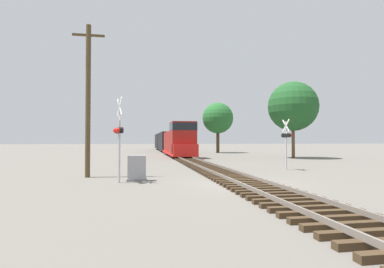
{
  "coord_description": "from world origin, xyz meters",
  "views": [
    {
      "loc": [
        -4.92,
        -13.87,
        2.07
      ],
      "look_at": [
        -0.33,
        13.05,
        2.71
      ],
      "focal_mm": 28.0,
      "sensor_mm": 36.0,
      "label": 1
    }
  ],
  "objects_px": {
    "freight_train": "(168,142)",
    "tree_mid_background": "(218,118)",
    "utility_pole": "(88,98)",
    "crossing_signal_near": "(119,133)",
    "crossing_signal_far": "(286,138)",
    "tree_far_right": "(293,106)",
    "relay_cabinet": "(137,168)"
  },
  "relations": [
    {
      "from": "crossing_signal_near",
      "to": "utility_pole",
      "type": "relative_size",
      "value": 0.48
    },
    {
      "from": "crossing_signal_near",
      "to": "crossing_signal_far",
      "type": "distance_m",
      "value": 12.31
    },
    {
      "from": "freight_train",
      "to": "tree_mid_background",
      "type": "relative_size",
      "value": 5.23
    },
    {
      "from": "relay_cabinet",
      "to": "tree_mid_background",
      "type": "bearing_deg",
      "value": 69.0
    },
    {
      "from": "tree_far_right",
      "to": "relay_cabinet",
      "type": "bearing_deg",
      "value": -135.99
    },
    {
      "from": "relay_cabinet",
      "to": "utility_pole",
      "type": "height_order",
      "value": "utility_pole"
    },
    {
      "from": "freight_train",
      "to": "crossing_signal_near",
      "type": "distance_m",
      "value": 40.53
    },
    {
      "from": "relay_cabinet",
      "to": "tree_mid_background",
      "type": "xyz_separation_m",
      "value": [
        13.57,
        35.37,
        5.46
      ]
    },
    {
      "from": "utility_pole",
      "to": "tree_far_right",
      "type": "height_order",
      "value": "tree_far_right"
    },
    {
      "from": "freight_train",
      "to": "crossing_signal_far",
      "type": "bearing_deg",
      "value": -81.39
    },
    {
      "from": "freight_train",
      "to": "relay_cabinet",
      "type": "height_order",
      "value": "freight_train"
    },
    {
      "from": "utility_pole",
      "to": "tree_mid_background",
      "type": "distance_m",
      "value": 37.17
    },
    {
      "from": "crossing_signal_far",
      "to": "tree_far_right",
      "type": "relative_size",
      "value": 0.39
    },
    {
      "from": "crossing_signal_far",
      "to": "tree_mid_background",
      "type": "distance_m",
      "value": 31.61
    },
    {
      "from": "freight_train",
      "to": "tree_far_right",
      "type": "distance_m",
      "value": 25.84
    },
    {
      "from": "relay_cabinet",
      "to": "utility_pole",
      "type": "relative_size",
      "value": 0.15
    },
    {
      "from": "crossing_signal_near",
      "to": "tree_mid_background",
      "type": "height_order",
      "value": "tree_mid_background"
    },
    {
      "from": "relay_cabinet",
      "to": "tree_far_right",
      "type": "distance_m",
      "value": 26.14
    },
    {
      "from": "utility_pole",
      "to": "freight_train",
      "type": "bearing_deg",
      "value": 78.05
    },
    {
      "from": "tree_far_right",
      "to": "crossing_signal_near",
      "type": "bearing_deg",
      "value": -136.44
    },
    {
      "from": "crossing_signal_far",
      "to": "tree_mid_background",
      "type": "relative_size",
      "value": 0.41
    },
    {
      "from": "freight_train",
      "to": "tree_mid_background",
      "type": "height_order",
      "value": "tree_mid_background"
    },
    {
      "from": "crossing_signal_far",
      "to": "tree_far_right",
      "type": "xyz_separation_m",
      "value": [
        7.87,
        13.6,
        3.98
      ]
    },
    {
      "from": "crossing_signal_near",
      "to": "utility_pole",
      "type": "bearing_deg",
      "value": -161.03
    },
    {
      "from": "freight_train",
      "to": "crossing_signal_far",
      "type": "height_order",
      "value": "freight_train"
    },
    {
      "from": "freight_train",
      "to": "crossing_signal_near",
      "type": "height_order",
      "value": "freight_train"
    },
    {
      "from": "freight_train",
      "to": "utility_pole",
      "type": "distance_m",
      "value": 38.39
    },
    {
      "from": "tree_mid_background",
      "to": "crossing_signal_near",
      "type": "bearing_deg",
      "value": -111.92
    },
    {
      "from": "relay_cabinet",
      "to": "tree_mid_background",
      "type": "relative_size",
      "value": 0.15
    },
    {
      "from": "freight_train",
      "to": "crossing_signal_near",
      "type": "relative_size",
      "value": 10.92
    },
    {
      "from": "tree_far_right",
      "to": "tree_mid_background",
      "type": "distance_m",
      "value": 18.27
    },
    {
      "from": "relay_cabinet",
      "to": "crossing_signal_far",
      "type": "bearing_deg",
      "value": 21.54
    }
  ]
}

